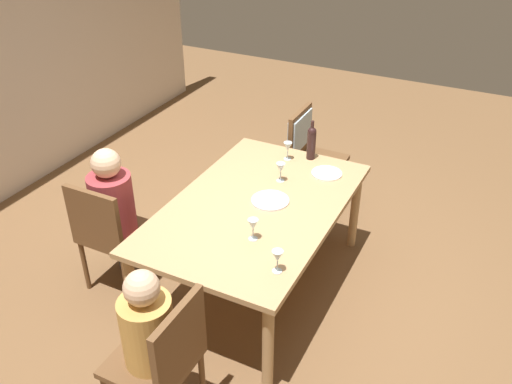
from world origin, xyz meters
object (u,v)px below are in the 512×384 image
(chair_left_end, at_px, (164,357))
(person_man_bearded, at_px, (145,337))
(dinner_plate_guest_left, at_px, (270,200))
(dinner_plate_host, at_px, (327,173))
(wine_glass_far, at_px, (278,257))
(chair_right_end, at_px, (307,146))
(person_woman_host, at_px, (116,208))
(wine_glass_near_left, at_px, (281,168))
(dining_table, at_px, (256,213))
(chair_far_left, at_px, (108,230))
(wine_glass_near_right, at_px, (253,225))
(wine_bottle_tall_green, at_px, (311,142))
(wine_glass_centre, at_px, (288,147))

(chair_left_end, relative_size, person_man_bearded, 0.85)
(dinner_plate_guest_left, bearing_deg, dinner_plate_host, -22.42)
(wine_glass_far, bearing_deg, chair_right_end, 16.64)
(person_woman_host, height_order, wine_glass_near_left, person_woman_host)
(dining_table, height_order, wine_glass_far, wine_glass_far)
(dining_table, xyz_separation_m, person_man_bearded, (-1.27, 0.03, -0.04))
(chair_far_left, distance_m, dinner_plate_host, 1.67)
(dining_table, height_order, dinner_plate_guest_left, dinner_plate_guest_left)
(dining_table, bearing_deg, chair_far_left, 117.51)
(chair_far_left, relative_size, wine_glass_near_right, 6.17)
(person_man_bearded, bearing_deg, wine_bottle_tall_green, -3.15)
(dining_table, relative_size, chair_right_end, 1.94)
(wine_bottle_tall_green, xyz_separation_m, wine_glass_near_right, (-1.17, -0.08, -0.04))
(chair_left_end, height_order, wine_glass_centre, chair_left_end)
(chair_right_end, height_order, wine_glass_centre, chair_right_end)
(dining_table, xyz_separation_m, wine_glass_near_left, (0.37, -0.02, 0.18))
(chair_left_end, distance_m, person_woman_host, 1.37)
(chair_far_left, xyz_separation_m, person_woman_host, (0.11, -0.00, 0.12))
(dinner_plate_guest_left, bearing_deg, chair_left_end, -179.38)
(wine_glass_centre, relative_size, dinner_plate_host, 0.64)
(chair_left_end, relative_size, dinner_plate_guest_left, 3.43)
(chair_left_end, xyz_separation_m, dinner_plate_guest_left, (1.35, 0.01, 0.22))
(wine_glass_far, bearing_deg, wine_glass_near_left, 23.33)
(person_woman_host, xyz_separation_m, wine_bottle_tall_green, (1.18, -1.03, 0.23))
(chair_right_end, bearing_deg, person_man_bearded, 2.21)
(chair_far_left, xyz_separation_m, chair_left_end, (-0.78, -1.03, 0.00))
(chair_far_left, xyz_separation_m, wine_bottle_tall_green, (1.29, -1.03, 0.36))
(chair_far_left, relative_size, wine_glass_near_left, 6.17)
(chair_left_end, bearing_deg, wine_glass_far, -26.83)
(chair_left_end, xyz_separation_m, wine_glass_centre, (1.98, 0.16, 0.32))
(person_man_bearded, relative_size, wine_glass_near_left, 7.26)
(chair_left_end, bearing_deg, person_man_bearded, 90.00)
(chair_right_end, height_order, person_man_bearded, person_man_bearded)
(chair_left_end, relative_size, wine_glass_near_right, 6.17)
(dining_table, relative_size, wine_glass_near_right, 12.00)
(chair_left_end, height_order, person_man_bearded, person_man_bearded)
(chair_left_end, bearing_deg, wine_glass_near_right, -4.90)
(chair_left_end, bearing_deg, person_woman_host, 48.85)
(person_man_bearded, xyz_separation_m, wine_glass_near_left, (1.64, -0.05, 0.22))
(dining_table, distance_m, wine_glass_centre, 0.73)
(wine_glass_centre, bearing_deg, dinner_plate_guest_left, -167.10)
(person_woman_host, bearing_deg, wine_bottle_tall_green, 48.88)
(person_woman_host, relative_size, wine_bottle_tall_green, 3.50)
(wine_glass_far, xyz_separation_m, dinner_plate_host, (1.21, 0.14, -0.10))
(chair_right_end, distance_m, wine_bottle_tall_green, 0.60)
(wine_glass_near_right, xyz_separation_m, dinner_plate_host, (0.99, -0.13, -0.10))
(chair_right_end, distance_m, wine_glass_centre, 0.63)
(dinner_plate_host, bearing_deg, wine_bottle_tall_green, 48.25)
(dining_table, height_order, person_man_bearded, person_man_bearded)
(person_woman_host, height_order, wine_glass_near_right, person_woman_host)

